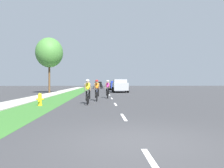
{
  "coord_description": "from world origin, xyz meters",
  "views": [
    {
      "loc": [
        -0.89,
        -5.07,
        1.4
      ],
      "look_at": [
        0.33,
        20.22,
        1.19
      ],
      "focal_mm": 35.02,
      "sensor_mm": 36.0,
      "label": 1
    }
  ],
  "objects": [
    {
      "name": "suv_silver",
      "position": [
        1.69,
        25.37,
        0.95
      ],
      "size": [
        2.15,
        4.7,
        1.79
      ],
      "color": "#A5A8AD",
      "rests_on": "ground_plane"
    },
    {
      "name": "cyclist_distant",
      "position": [
        -0.34,
        14.13,
        0.81
      ],
      "size": [
        0.42,
        1.72,
        1.58
      ],
      "color": "black",
      "rests_on": "ground_plane"
    },
    {
      "name": "grass_verge",
      "position": [
        -4.55,
        20.0,
        0.0
      ],
      "size": [
        2.37,
        70.0,
        0.01
      ],
      "primitive_type": "cube",
      "color": "#38722D",
      "rests_on": "ground_plane"
    },
    {
      "name": "pickup_blue",
      "position": [
        1.71,
        34.92,
        0.83
      ],
      "size": [
        2.22,
        5.1,
        1.64
      ],
      "color": "#23389E",
      "rests_on": "ground_plane"
    },
    {
      "name": "lane_markings_center",
      "position": [
        0.0,
        24.0,
        0.0
      ],
      "size": [
        0.12,
        52.71,
        0.01
      ],
      "color": "white",
      "rests_on": "ground_plane"
    },
    {
      "name": "cyclist_trailing",
      "position": [
        -1.23,
        11.35,
        0.81
      ],
      "size": [
        0.42,
        1.72,
        1.58
      ],
      "color": "black",
      "rests_on": "ground_plane"
    },
    {
      "name": "sidewalk_concrete",
      "position": [
        -6.69,
        20.0,
        0.0
      ],
      "size": [
        1.91,
        70.0,
        0.1
      ],
      "primitive_type": "cube",
      "color": "#B2ADA3",
      "rests_on": "ground_plane"
    },
    {
      "name": "ground_plane",
      "position": [
        0.0,
        20.0,
        0.0
      ],
      "size": [
        120.0,
        120.0,
        0.0
      ],
      "primitive_type": "plane",
      "color": "#38383A"
    },
    {
      "name": "sedan_black",
      "position": [
        -1.63,
        45.39,
        0.77
      ],
      "size": [
        1.98,
        4.3,
        1.52
      ],
      "color": "black",
      "rests_on": "ground_plane"
    },
    {
      "name": "cyclist_lead",
      "position": [
        -1.75,
        8.85,
        0.81
      ],
      "size": [
        0.42,
        1.72,
        1.58
      ],
      "color": "black",
      "rests_on": "ground_plane"
    },
    {
      "name": "fire_hydrant_yellow",
      "position": [
        -4.55,
        8.09,
        0.37
      ],
      "size": [
        0.44,
        0.38,
        0.76
      ],
      "color": "yellow",
      "rests_on": "ground_plane"
    },
    {
      "name": "street_tree_near",
      "position": [
        -7.47,
        22.83,
        5.13
      ],
      "size": [
        3.41,
        3.41,
        7.02
      ],
      "color": "brown",
      "rests_on": "ground_plane"
    }
  ]
}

